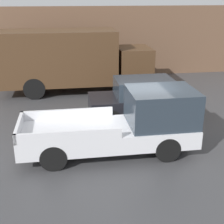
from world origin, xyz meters
name	(u,v)px	position (x,y,z in m)	size (l,w,h in m)	color
ground_plane	(132,138)	(0.00, 0.00, 0.00)	(60.00, 60.00, 0.00)	#3D3D3F
building_wall	(101,42)	(0.00, 9.49, 2.17)	(28.00, 0.15, 4.35)	brown
pickup_truck	(127,124)	(-0.38, -0.92, 1.00)	(5.79, 1.98, 2.14)	silver
car	(141,98)	(0.85, 2.11, 0.85)	(4.40, 1.85, 1.71)	black
delivery_truck	(70,59)	(-2.04, 6.38, 1.79)	(8.07, 2.43, 3.29)	#4C331E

